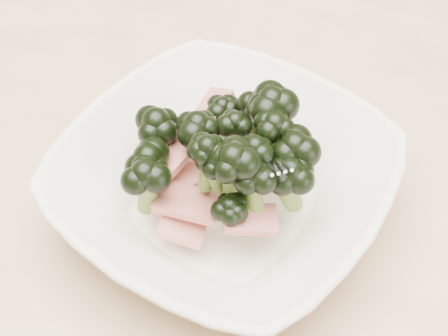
# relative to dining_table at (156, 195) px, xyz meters

# --- Properties ---
(dining_table) EXTENTS (1.20, 0.80, 0.75)m
(dining_table) POSITION_rel_dining_table_xyz_m (0.00, 0.00, 0.00)
(dining_table) COLOR tan
(dining_table) RESTS_ON ground
(broccoli_dish) EXTENTS (0.28, 0.28, 0.11)m
(broccoli_dish) POSITION_rel_dining_table_xyz_m (0.11, -0.04, 0.14)
(broccoli_dish) COLOR beige
(broccoli_dish) RESTS_ON dining_table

